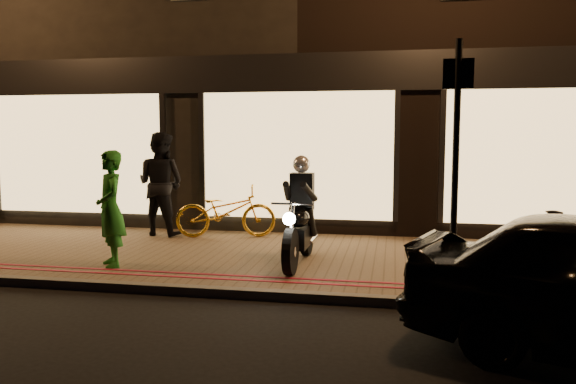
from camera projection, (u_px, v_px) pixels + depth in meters
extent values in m
plane|color=black|center=(242.00, 300.00, 6.87)|extent=(90.00, 90.00, 0.00)
cube|color=brown|center=(275.00, 259.00, 8.82)|extent=(50.00, 4.00, 0.12)
cube|color=#59544C|center=(243.00, 294.00, 6.92)|extent=(50.00, 0.14, 0.12)
cube|color=maroon|center=(251.00, 280.00, 7.30)|extent=(50.00, 0.06, 0.01)
cube|color=maroon|center=(254.00, 277.00, 7.50)|extent=(50.00, 0.06, 0.01)
cube|color=black|center=(124.00, 57.00, 16.33)|extent=(12.00, 10.00, 8.50)
cube|color=black|center=(565.00, 45.00, 14.12)|extent=(12.00, 10.00, 8.50)
cube|color=black|center=(297.00, 73.00, 10.41)|extent=(48.00, 0.12, 0.70)
cube|color=#FBCE7D|center=(78.00, 154.00, 11.39)|extent=(3.60, 0.06, 2.38)
cube|color=#FBCE7D|center=(297.00, 156.00, 10.56)|extent=(3.60, 0.06, 2.38)
cube|color=#FBCE7D|center=(552.00, 158.00, 9.73)|extent=(3.60, 0.06, 2.38)
cylinder|color=black|center=(290.00, 252.00, 7.57)|extent=(0.13, 0.64, 0.64)
cylinder|color=black|center=(307.00, 235.00, 8.84)|extent=(0.13, 0.64, 0.64)
cylinder|color=silver|center=(290.00, 252.00, 7.57)|extent=(0.14, 0.14, 0.14)
cylinder|color=silver|center=(307.00, 235.00, 8.84)|extent=(0.14, 0.14, 0.14)
cube|color=black|center=(300.00, 236.00, 8.24)|extent=(0.27, 0.70, 0.30)
ellipsoid|color=black|center=(298.00, 218.00, 8.09)|extent=(0.33, 0.51, 0.29)
cube|color=black|center=(304.00, 213.00, 8.50)|extent=(0.23, 0.55, 0.09)
cylinder|color=silver|center=(293.00, 204.00, 7.65)|extent=(0.60, 0.04, 0.03)
cylinder|color=silver|center=(291.00, 229.00, 7.59)|extent=(0.06, 0.33, 0.71)
sphere|color=white|center=(289.00, 219.00, 7.43)|extent=(0.17, 0.17, 0.17)
cylinder|color=silver|center=(313.00, 239.00, 8.67)|extent=(0.08, 0.55, 0.07)
cube|color=black|center=(302.00, 191.00, 8.34)|extent=(0.34, 0.23, 0.55)
sphere|color=silver|center=(301.00, 164.00, 8.24)|extent=(0.26, 0.26, 0.26)
cylinder|color=black|center=(287.00, 191.00, 8.06)|extent=(0.16, 0.61, 0.34)
cylinder|color=black|center=(309.00, 192.00, 7.99)|extent=(0.18, 0.61, 0.34)
cylinder|color=black|center=(292.00, 221.00, 8.38)|extent=(0.19, 0.29, 0.46)
cylinder|color=black|center=(311.00, 222.00, 8.32)|extent=(0.20, 0.29, 0.46)
cylinder|color=black|center=(455.00, 168.00, 6.63)|extent=(0.09, 0.09, 3.00)
cube|color=black|center=(458.00, 74.00, 6.52)|extent=(0.35, 0.05, 0.35)
imported|color=gold|center=(226.00, 211.00, 10.31)|extent=(1.93, 1.06, 0.96)
imported|color=black|center=(572.00, 248.00, 7.07)|extent=(1.59, 0.51, 0.95)
imported|color=#1F6F1D|center=(110.00, 209.00, 8.03)|extent=(0.70, 0.72, 1.67)
imported|color=black|center=(161.00, 184.00, 10.51)|extent=(1.06, 0.89, 1.93)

